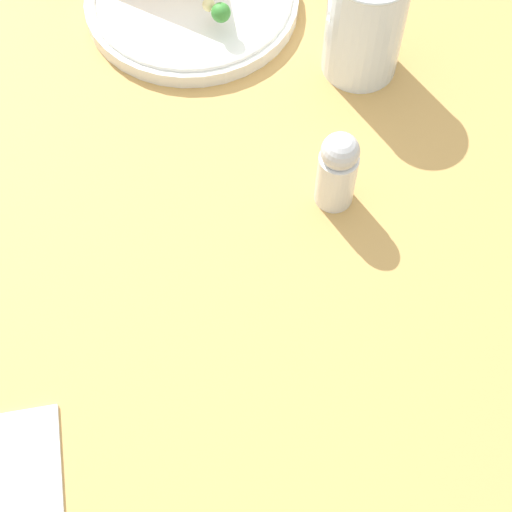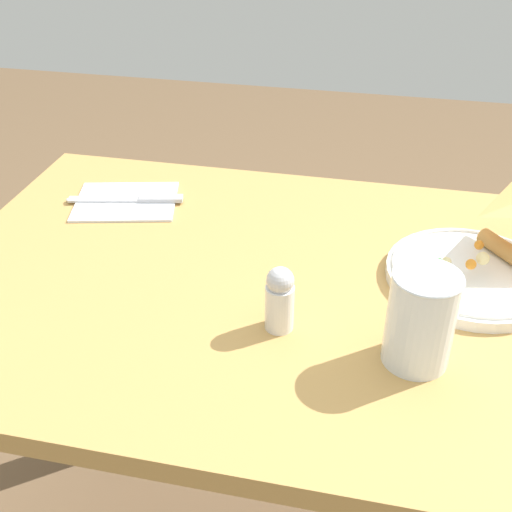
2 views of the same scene
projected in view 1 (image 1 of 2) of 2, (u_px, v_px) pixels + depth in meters
name	position (u px, v px, depth m)	size (l,w,h in m)	color
ground_plane	(245.00, 359.00, 1.45)	(6.00, 6.00, 0.00)	brown
dining_table	(238.00, 153.00, 0.90)	(1.27, 0.66, 0.74)	tan
milk_glass	(365.00, 25.00, 0.76)	(0.08, 0.08, 0.12)	white
salt_shaker	(337.00, 170.00, 0.69)	(0.04, 0.04, 0.09)	silver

